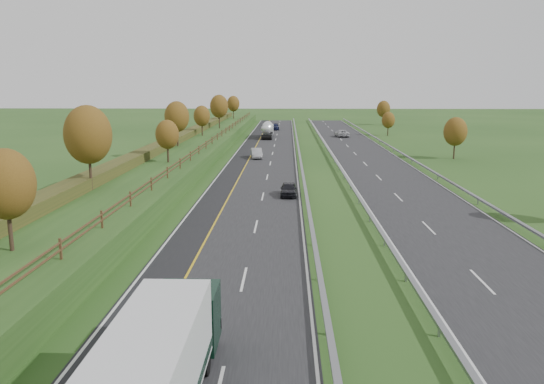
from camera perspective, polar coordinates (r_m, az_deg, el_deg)
The scene contains 18 objects.
ground at distance 74.71m, azimuth 4.90°, elevation 2.60°, with size 400.00×400.00×0.00m, color #254719.
near_carriageway at distance 79.63m, azimuth -1.06°, elevation 3.19°, with size 10.50×200.00×0.04m, color black.
far_carriageway at distance 80.55m, azimuth 10.77°, elevation 3.09°, with size 10.50×200.00×0.04m, color black.
hard_shoulder at distance 79.90m, azimuth -3.75°, elevation 3.20°, with size 3.00×200.00×0.04m, color black.
lane_markings at distance 79.46m, azimuth 3.56°, elevation 3.17°, with size 26.75×200.00×0.01m.
embankment_left at distance 81.17m, azimuth -10.29°, elevation 3.86°, with size 12.00×200.00×2.00m, color #254719.
hedge_left at distance 81.43m, azimuth -11.71°, elevation 4.93°, with size 2.20×180.00×1.10m, color #333B18.
fence_left at distance 79.75m, azimuth -7.22°, elevation 5.08°, with size 0.12×189.06×1.20m.
median_barrier_near at distance 79.48m, azimuth 3.06°, elevation 3.59°, with size 0.32×200.00×0.71m.
median_barrier_far at distance 79.77m, azimuth 6.73°, elevation 3.56°, with size 0.32×200.00×0.71m.
outer_barrier_far at distance 81.58m, azimuth 14.81°, elevation 3.43°, with size 0.32×200.00×0.71m.
trees_left at distance 77.30m, azimuth -10.68°, elevation 7.48°, with size 6.64×164.30×7.66m.
trees_far at distance 111.26m, azimuth 15.33°, elevation 7.30°, with size 8.45×118.60×7.12m.
road_tanker at distance 118.07m, azimuth -0.50°, elevation 6.74°, with size 2.40×11.22×3.46m.
car_dark_near at distance 55.20m, azimuth 1.80°, elevation 0.32°, with size 1.67×4.15×1.42m, color black.
car_silver_mid at distance 84.50m, azimuth -1.68°, elevation 4.20°, with size 1.64×4.69×1.55m, color #99999D.
car_small_far at distance 139.62m, azimuth 0.30°, elevation 7.03°, with size 2.20×5.42×1.57m, color #111637.
car_oncoming at distance 121.42m, azimuth 7.51°, elevation 6.28°, with size 2.60×5.64×1.57m, color silver.
Camera 1 is at (3.81, -18.74, 11.28)m, focal length 35.00 mm.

